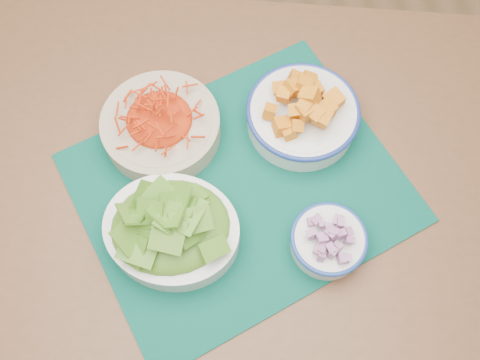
# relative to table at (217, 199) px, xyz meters

# --- Properties ---
(ground) EXTENTS (4.00, 4.00, 0.00)m
(ground) POSITION_rel_table_xyz_m (-0.26, 0.15, -0.66)
(ground) COLOR #AB7E52
(ground) RESTS_ON ground
(table) EXTENTS (1.44, 1.09, 0.75)m
(table) POSITION_rel_table_xyz_m (0.00, 0.00, 0.00)
(table) COLOR brown
(table) RESTS_ON ground
(placemat) EXTENTS (0.70, 0.65, 0.00)m
(placemat) POSITION_rel_table_xyz_m (0.05, -0.02, 0.09)
(placemat) COLOR #013229
(placemat) RESTS_ON table
(carrot_bowl) EXTENTS (0.26, 0.26, 0.08)m
(carrot_bowl) POSITION_rel_table_xyz_m (-0.09, 0.11, 0.13)
(carrot_bowl) COLOR tan
(carrot_bowl) RESTS_ON placemat
(squash_bowl) EXTENTS (0.27, 0.27, 0.11)m
(squash_bowl) POSITION_rel_table_xyz_m (0.17, 0.10, 0.14)
(squash_bowl) COLOR white
(squash_bowl) RESTS_ON placemat
(lettuce_bowl) EXTENTS (0.28, 0.26, 0.11)m
(lettuce_bowl) POSITION_rel_table_xyz_m (-0.08, -0.10, 0.14)
(lettuce_bowl) COLOR white
(lettuce_bowl) RESTS_ON placemat
(onion_bowl) EXTENTS (0.15, 0.15, 0.07)m
(onion_bowl) POSITION_rel_table_xyz_m (0.18, -0.14, 0.13)
(onion_bowl) COLOR silver
(onion_bowl) RESTS_ON placemat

